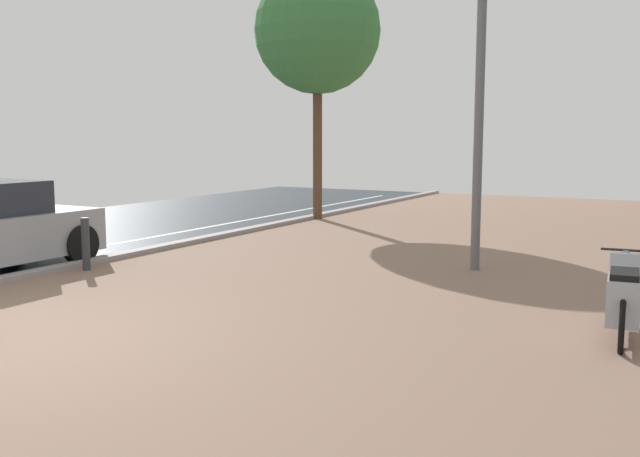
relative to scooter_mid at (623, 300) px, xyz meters
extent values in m
cube|color=#8B6B58|center=(-0.68, -3.32, -0.42)|extent=(14.40, 40.00, 0.05)
torus|color=black|center=(0.04, -0.47, -0.15)|extent=(0.10, 0.55, 0.55)
torus|color=black|center=(-0.07, 0.79, -0.15)|extent=(0.10, 0.55, 0.55)
cube|color=#A7ADB6|center=(-0.01, 0.16, -0.18)|extent=(0.34, 0.73, 0.08)
cube|color=#A7ADB6|center=(0.02, -0.24, 0.05)|extent=(0.35, 0.58, 0.45)
cube|color=black|center=(0.02, -0.24, 0.30)|extent=(0.30, 0.53, 0.06)
cylinder|color=#A7ADB6|center=(-0.07, 0.77, 0.12)|extent=(0.08, 0.13, 0.55)
cube|color=#A7ADB6|center=(-0.06, 0.69, 0.09)|extent=(0.33, 0.11, 0.54)
cylinder|color=black|center=(-0.06, 0.74, 0.39)|extent=(0.52, 0.07, 0.03)
cylinder|color=black|center=(-9.79, 0.44, -0.09)|extent=(0.20, 0.62, 0.62)
cylinder|color=black|center=(-8.06, 0.44, -0.09)|extent=(0.20, 0.62, 0.62)
cylinder|color=slate|center=(-2.38, 2.95, 2.57)|extent=(0.14, 0.14, 5.93)
cylinder|color=brown|center=(-7.73, 7.67, 1.33)|extent=(0.22, 0.22, 3.47)
sphere|color=#3C7A3E|center=(-7.73, 7.67, 4.12)|extent=(3.02, 3.02, 3.02)
cylinder|color=#38383D|center=(-7.53, 0.06, 0.00)|extent=(0.12, 0.12, 0.80)
camera|label=1|loc=(0.68, -7.53, 1.62)|focal=39.91mm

